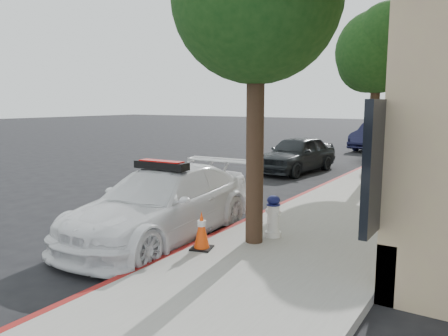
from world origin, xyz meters
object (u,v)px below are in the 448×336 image
parked_car_far (379,136)px  traffic_cone (202,230)px  police_car (162,203)px  fire_hydrant (273,216)px  parked_car_mid (296,154)px

parked_car_far → traffic_cone: parked_car_far is taller
police_car → parked_car_far: (-0.33, 18.32, 0.09)m
fire_hydrant → traffic_cone: 1.43m
traffic_cone → fire_hydrant: bearing=60.9°
parked_car_mid → fire_hydrant: size_ratio=5.18×
parked_car_far → fire_hydrant: size_ratio=6.12×
parked_car_far → fire_hydrant: bearing=-76.2°
police_car → fire_hydrant: size_ratio=6.18×
police_car → fire_hydrant: bearing=18.9°
traffic_cone → parked_car_far: bearing=94.8°
parked_car_far → parked_car_mid: bearing=-87.8°
police_car → parked_car_mid: bearing=93.9°
fire_hydrant → traffic_cone: bearing=-103.0°
police_car → fire_hydrant: (1.95, 0.78, -0.15)m
police_car → parked_car_far: parked_car_far is taller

